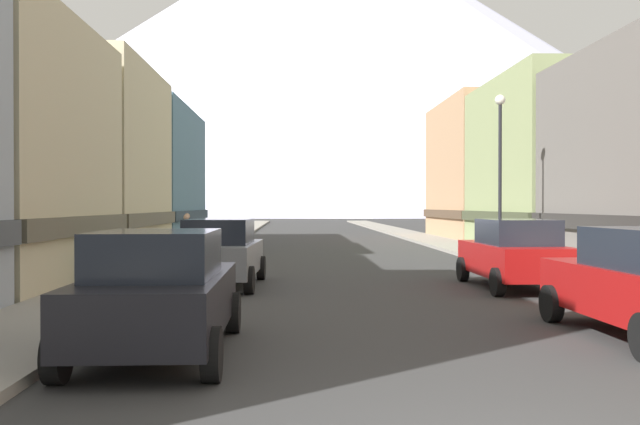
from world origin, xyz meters
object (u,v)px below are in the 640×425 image
Objects in this scene: car_left_0 at (159,292)px; car_left_1 at (221,252)px; pedestrian_2 at (187,235)px; potted_plant_0 at (104,261)px; car_right_1 at (515,253)px; streetlamp_right at (500,153)px; pedestrian_0 at (186,236)px.

car_left_0 is 0.99× the size of car_left_1.
pedestrian_2 is at bearing 97.41° from car_left_0.
car_left_1 is 3.26m from potted_plant_0.
streetlamp_right is at bearing 76.61° from car_right_1.
pedestrian_0 reaches higher than potted_plant_0.
car_left_1 is 0.76× the size of streetlamp_right.
car_left_1 is at bearing -147.44° from streetlamp_right.
car_left_1 is 2.70× the size of pedestrian_2.
car_right_1 is 14.76m from pedestrian_0.
car_right_1 is at bearing -47.07° from pedestrian_0.
streetlamp_right is (11.60, -4.30, 3.10)m from pedestrian_0.
pedestrian_2 reaches higher than car_left_1.
car_right_1 is at bearing -6.66° from potted_plant_0.
car_right_1 is 5.21× the size of potted_plant_0.
car_left_1 is 10.70m from pedestrian_2.
streetlamp_right reaches higher than car_left_1.
streetlamp_right is at bearing 23.02° from potted_plant_0.
car_right_1 is at bearing -103.39° from streetlamp_right.
potted_plant_0 is at bearing 109.54° from car_left_0.
car_right_1 is 2.66× the size of pedestrian_2.
potted_plant_0 is 9.85m from pedestrian_2.
potted_plant_0 is at bearing -94.49° from pedestrian_0.
pedestrian_2 reaches higher than pedestrian_0.
car_left_1 is at bearing -76.43° from pedestrian_0.
car_right_1 is 2.74× the size of pedestrian_0.
streetlamp_right reaches higher than car_left_0.
potted_plant_0 is 0.53× the size of pedestrian_0.
pedestrian_0 is 0.27× the size of streetlamp_right.
pedestrian_2 is 12.84m from streetlamp_right.
pedestrian_2 is (-2.45, 18.84, 0.01)m from car_left_0.
pedestrian_2 is (0.75, 9.82, 0.28)m from potted_plant_0.
car_left_0 is at bearing -122.68° from streetlamp_right.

